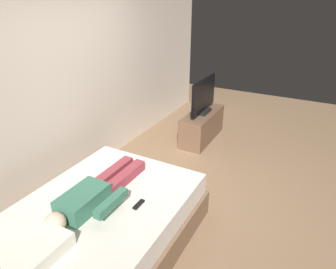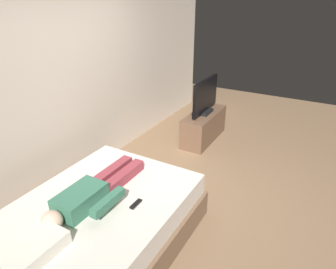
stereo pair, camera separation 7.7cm
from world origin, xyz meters
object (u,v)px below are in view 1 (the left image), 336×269
object	(u,v)px
pillow	(35,251)
tv_stand	(202,126)
remote	(139,204)
tv	(204,97)
bed	(101,227)
person	(94,194)

from	to	relation	value
pillow	tv_stand	bearing A→B (deg)	1.28
remote	tv	xyz separation A→B (m)	(2.62, 0.42, 0.24)
bed	person	distance (m)	0.36
bed	tv	distance (m)	2.85
tv_stand	tv	distance (m)	0.53
bed	remote	size ratio (longest dim) A/B	13.56
tv	person	bearing A→B (deg)	-179.65
bed	pillow	distance (m)	0.77
bed	person	bearing A→B (deg)	64.76
bed	remote	bearing A→B (deg)	-62.35
person	tv_stand	bearing A→B (deg)	0.35
remote	bed	bearing A→B (deg)	117.65
tv	remote	bearing A→B (deg)	-170.85
bed	person	xyz separation A→B (m)	(0.03, 0.06, 0.36)
person	remote	bearing A→B (deg)	-69.53
pillow	bed	bearing A→B (deg)	0.00
pillow	person	distance (m)	0.73
bed	pillow	size ratio (longest dim) A/B	4.24
tv_stand	tv	size ratio (longest dim) A/B	1.25
person	tv	bearing A→B (deg)	0.35
bed	tv_stand	world-z (taller)	bed
pillow	remote	xyz separation A→B (m)	(0.88, -0.34, -0.05)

